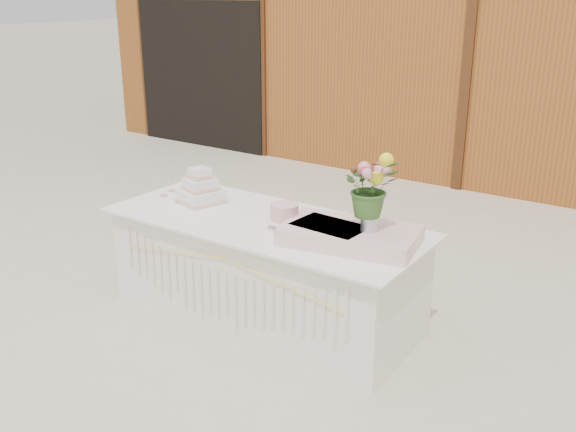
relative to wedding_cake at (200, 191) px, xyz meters
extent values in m
plane|color=beige|center=(0.67, -0.06, -0.86)|extent=(80.00, 80.00, 0.00)
cube|color=#96491F|center=(0.67, 5.94, 0.64)|extent=(12.00, 4.00, 3.00)
cube|color=black|center=(-3.53, 3.92, 0.24)|extent=(2.40, 0.08, 2.20)
cube|color=white|center=(0.67, -0.06, -0.49)|extent=(2.28, 0.88, 0.75)
cube|color=white|center=(0.67, -0.06, -0.10)|extent=(2.40, 1.00, 0.02)
cube|color=white|center=(0.00, 0.00, -0.04)|extent=(0.37, 0.37, 0.10)
cube|color=#EFB397|center=(0.00, 0.00, -0.07)|extent=(0.39, 0.39, 0.02)
cube|color=white|center=(0.00, 0.00, 0.05)|extent=(0.27, 0.27, 0.09)
cube|color=#EFB397|center=(0.00, 0.00, 0.03)|extent=(0.28, 0.28, 0.02)
cube|color=white|center=(0.00, 0.00, 0.14)|extent=(0.17, 0.17, 0.08)
cube|color=#EFB397|center=(0.00, 0.00, 0.12)|extent=(0.19, 0.19, 0.02)
cylinder|color=white|center=(0.88, -0.11, -0.09)|extent=(0.21, 0.21, 0.01)
cylinder|color=white|center=(0.88, -0.11, -0.06)|extent=(0.06, 0.06, 0.04)
cylinder|color=white|center=(0.88, -0.11, -0.04)|extent=(0.25, 0.25, 0.01)
cylinder|color=beige|center=(0.88, -0.11, 0.03)|extent=(0.20, 0.20, 0.12)
cube|color=#FFD2CD|center=(1.39, -0.08, -0.04)|extent=(0.96, 0.66, 0.11)
cylinder|color=silver|center=(1.52, -0.07, 0.09)|extent=(0.11, 0.11, 0.15)
imported|color=#325A24|center=(1.52, -0.07, 0.36)|extent=(0.46, 0.46, 0.39)
camera|label=1|loc=(3.29, -3.55, 1.50)|focal=40.00mm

